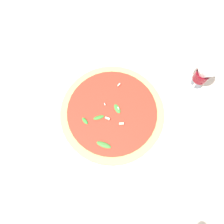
{
  "coord_description": "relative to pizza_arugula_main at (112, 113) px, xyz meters",
  "views": [
    {
      "loc": [
        0.17,
        -0.01,
        0.65
      ],
      "look_at": [
        -0.04,
        0.03,
        0.03
      ],
      "focal_mm": 35.0,
      "sensor_mm": 36.0,
      "label": 1
    }
  ],
  "objects": [
    {
      "name": "wine_glass",
      "position": [
        -0.03,
        0.27,
        0.1
      ],
      "size": [
        0.08,
        0.08,
        0.16
      ],
      "color": "white",
      "rests_on": "ground_plane"
    },
    {
      "name": "fork",
      "position": [
        -0.19,
        0.34,
        -0.01
      ],
      "size": [
        0.2,
        0.02,
        0.0
      ],
      "rotation": [
        0.0,
        0.0,
        -0.01
      ],
      "color": "silver",
      "rests_on": "ground_plane"
    },
    {
      "name": "pizza_arugula_main",
      "position": [
        0.0,
        0.0,
        0.0
      ],
      "size": [
        0.33,
        0.33,
        0.05
      ],
      "color": "silver",
      "rests_on": "ground_plane"
    },
    {
      "name": "ground_plane",
      "position": [
        0.04,
        -0.03,
        -0.02
      ],
      "size": [
        6.0,
        6.0,
        0.0
      ],
      "primitive_type": "plane",
      "color": "beige"
    },
    {
      "name": "napkin",
      "position": [
        -0.2,
        0.34,
        -0.01
      ],
      "size": [
        0.13,
        0.09,
        0.01
      ],
      "rotation": [
        0.0,
        0.0,
        -0.02
      ],
      "color": "white",
      "rests_on": "ground_plane"
    }
  ]
}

